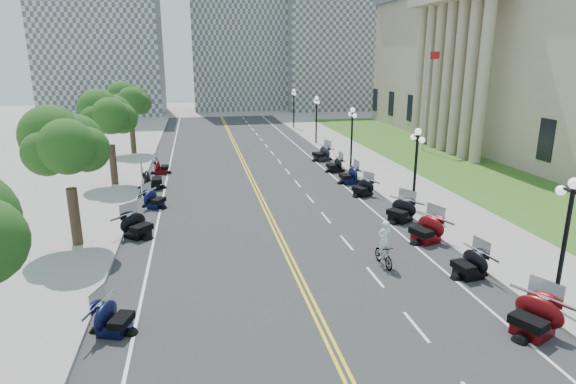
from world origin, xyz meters
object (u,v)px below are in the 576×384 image
bicycle (384,255)px  cyclist_rider (385,225)px  motorcycle_n_3 (534,315)px  civic_building (560,59)px  flagpole (426,101)px

bicycle → cyclist_rider: bearing=0.0°
motorcycle_n_3 → cyclist_rider: 6.93m
civic_building → bicycle: civic_building is taller
civic_building → cyclist_rider: 38.18m
motorcycle_n_3 → cyclist_rider: cyclist_rider is taller
bicycle → civic_building: bearing=37.5°
motorcycle_n_3 → bicycle: bearing=178.9°
civic_building → motorcycle_n_3: (-25.18, -31.17, -8.16)m
civic_building → motorcycle_n_3: civic_building is taller
civic_building → flagpole: 14.53m
motorcycle_n_3 → cyclist_rider: (-2.85, 6.20, 1.18)m
civic_building → flagpole: civic_building is taller
motorcycle_n_3 → flagpole: bearing=134.6°
bicycle → motorcycle_n_3: bearing=-69.6°
cyclist_rider → flagpole: bearing=-119.3°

